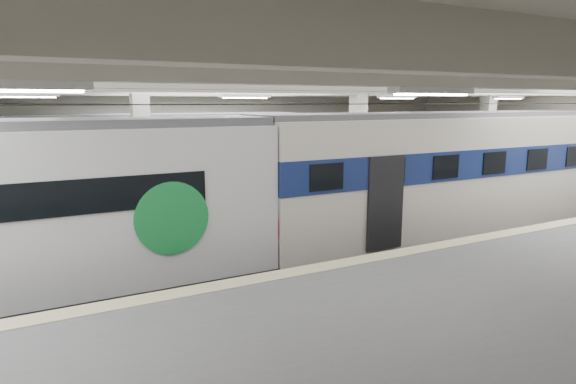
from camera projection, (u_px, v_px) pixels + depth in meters
station_hall at (304, 164)px, 11.91m from camera, size 36.00×24.00×5.75m
modern_emu at (61, 216)px, 11.14m from camera, size 13.56×2.80×4.39m
older_rer at (435, 175)px, 16.36m from camera, size 13.40×2.96×4.42m
far_train at (114, 175)px, 16.80m from camera, size 13.65×3.24×4.35m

